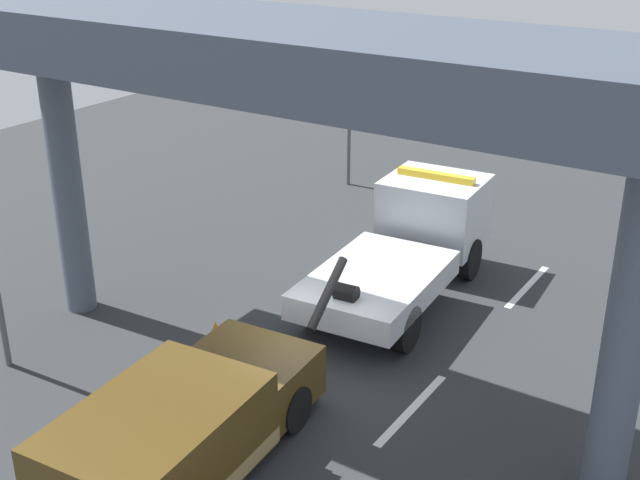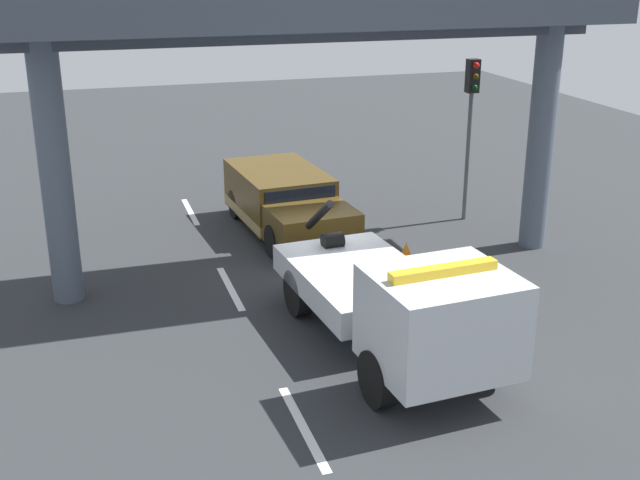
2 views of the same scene
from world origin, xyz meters
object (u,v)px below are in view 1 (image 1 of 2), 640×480
Objects in this scene: tow_truck_white at (411,241)px; traffic_cone_orange at (216,335)px; towed_van_green at (181,433)px; traffic_light_far at (350,95)px.

tow_truck_white is 5.14m from traffic_cone_orange.
towed_van_green is at bearing -147.78° from traffic_cone_orange.
tow_truck_white is at bearing -137.82° from traffic_light_far.
traffic_light_far is at bearing 16.36° from traffic_cone_orange.
towed_van_green is at bearing -159.31° from traffic_light_far.
traffic_cone_orange is at bearing 155.79° from tow_truck_white.
tow_truck_white is 1.37× the size of towed_van_green.
tow_truck_white is 12.63× the size of traffic_cone_orange.
towed_van_green is at bearing -179.53° from tow_truck_white.
traffic_light_far is 6.78× the size of traffic_cone_orange.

